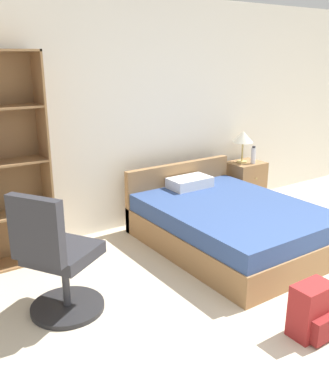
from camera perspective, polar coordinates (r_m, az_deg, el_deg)
The scene contains 7 objects.
wall_back at distance 4.96m, azimuth -4.54°, elevation 10.01°, with size 9.00×0.06×2.60m.
bed at distance 4.65m, azimuth 8.33°, elevation -4.11°, with size 1.47×1.96×0.73m.
office_chair at distance 3.40m, azimuth -14.16°, elevation -9.00°, with size 0.72×0.69×1.05m.
nightstand at distance 5.90m, azimuth 10.64°, elevation 1.08°, with size 0.47×0.41×0.60m.
table_lamp at distance 5.74m, azimuth 10.44°, elevation 7.11°, with size 0.27×0.27×0.41m.
water_bottle at distance 5.75m, azimuth 11.76°, elevation 4.81°, with size 0.06×0.06×0.23m.
backpack_red at distance 3.40m, azimuth 19.11°, elevation -14.86°, with size 0.31×0.26×0.41m.
Camera 1 is at (-2.45, -1.03, 1.97)m, focal length 40.00 mm.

